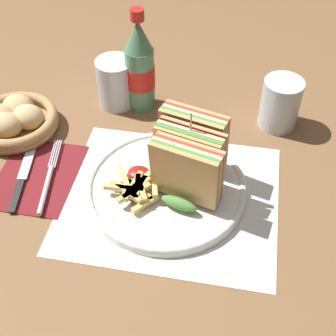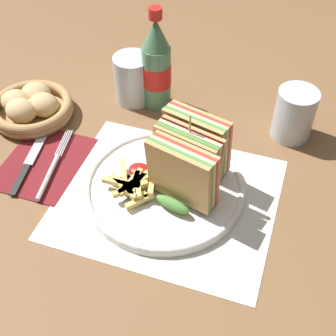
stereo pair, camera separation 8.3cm
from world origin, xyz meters
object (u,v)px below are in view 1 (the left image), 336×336
Objects in this scene: coke_bottle_near at (140,68)px; glass_far at (116,83)px; fork at (48,182)px; club_sandwich at (189,157)px; knife at (24,173)px; bread_basket at (15,120)px; glass_near at (280,106)px; plate_main at (166,187)px.

coke_bottle_near is 0.07m from glass_far.
club_sandwich is at bearing 0.13° from fork.
club_sandwich is 0.31m from knife.
knife is (-0.31, -0.03, -0.07)m from club_sandwich.
club_sandwich reaches higher than glass_far.
coke_bottle_near is at bearing 56.51° from fork.
club_sandwich is 0.26m from coke_bottle_near.
bread_basket reaches higher than knife.
club_sandwich is 1.62× the size of glass_near.
plate_main is 1.69× the size of club_sandwich.
knife is (-0.05, 0.02, -0.00)m from fork.
plate_main is at bearing -130.27° from glass_near.
coke_bottle_near is 2.12× the size of glass_near.
club_sandwich reaches higher than knife.
bread_basket is (-0.23, -0.13, -0.07)m from coke_bottle_near.
bread_basket is at bearing -151.73° from coke_bottle_near.
knife is 0.87× the size of coke_bottle_near.
club_sandwich is 0.92× the size of fork.
bread_basket is (-0.52, -0.11, -0.02)m from glass_near.
glass_near reaches higher than knife.
glass_far is 0.62× the size of bread_basket.
glass_far is (-0.19, 0.22, -0.02)m from club_sandwich.
glass_near is 0.54m from bread_basket.
coke_bottle_near is 0.29m from glass_near.
plate_main reaches higher than fork.
plate_main is at bearing -67.56° from coke_bottle_near.
glass_near is (0.15, 0.21, -0.03)m from club_sandwich.
glass_near is at bearing 12.38° from bread_basket.
fork is at bearing -49.13° from bread_basket.
club_sandwich is at bearing -58.22° from coke_bottle_near.
bread_basket is (-0.06, 0.12, 0.02)m from knife.
club_sandwich is at bearing 26.05° from plate_main.
plate_main is 0.28m from glass_far.
club_sandwich is 1.00× the size of bread_basket.
glass_far is (0.06, 0.26, 0.04)m from fork.
plate_main is at bearing -7.59° from knife.
club_sandwich is at bearing -126.54° from glass_near.
glass_far reaches higher than fork.
knife is at bearing 154.30° from fork.
coke_bottle_near reaches higher than plate_main.
glass_far is at bearing 122.85° from plate_main.
club_sandwich reaches higher than glass_near.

